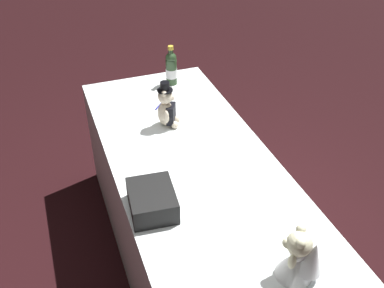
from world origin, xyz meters
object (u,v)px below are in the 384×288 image
Objects in this scene: teddy_bear_bride at (301,257)px; gift_case_black at (152,200)px; teddy_bear_groom at (167,108)px; signing_pen at (160,105)px; champagne_bottle at (171,68)px.

gift_case_black is at bearing -141.74° from teddy_bear_bride.
teddy_bear_groom reaches higher than signing_pen.
teddy_bear_groom reaches higher than champagne_bottle.
signing_pen is (-1.46, -0.13, -0.10)m from teddy_bear_bride.
teddy_bear_groom is 1.21× the size of teddy_bear_bride.
teddy_bear_groom is at bearing -172.85° from teddy_bear_bride.
gift_case_black is at bearing -18.66° from signing_pen.
teddy_bear_bride is (1.22, 0.15, -0.01)m from teddy_bear_groom.
signing_pen is at bearing -174.77° from teddy_bear_bride.
teddy_bear_groom is 1.02× the size of champagne_bottle.
signing_pen is 0.37× the size of gift_case_black.
gift_case_black is at bearing -23.12° from teddy_bear_groom.
champagne_bottle is 1.01× the size of gift_case_black.
teddy_bear_bride is at bearing 38.26° from gift_case_black.
teddy_bear_bride is at bearing 5.23° from signing_pen.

